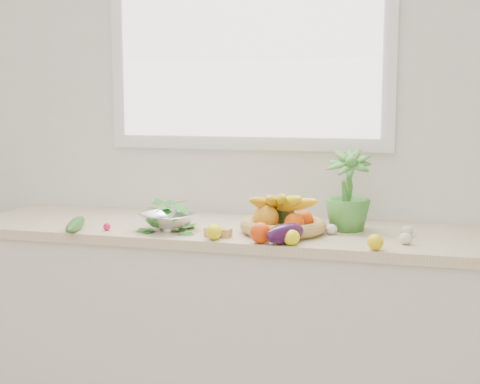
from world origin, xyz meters
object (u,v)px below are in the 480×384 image
(eggplant, at_px, (285,233))
(potted_herb, at_px, (347,191))
(cucumber, at_px, (76,224))
(colander_with_spinach, at_px, (169,216))
(apple, at_px, (167,215))
(fruit_basket, at_px, (282,220))

(eggplant, xyz_separation_m, potted_herb, (0.19, 0.31, 0.12))
(cucumber, relative_size, colander_with_spinach, 0.95)
(eggplant, bearing_deg, colander_with_spinach, 166.85)
(apple, distance_m, cucumber, 0.39)
(cucumber, bearing_deg, potted_herb, 15.72)
(apple, relative_size, fruit_basket, 0.16)
(apple, relative_size, cucumber, 0.26)
(cucumber, xyz_separation_m, fruit_basket, (0.82, 0.18, 0.03))
(cucumber, bearing_deg, fruit_basket, 12.17)
(fruit_basket, height_order, colander_with_spinach, fruit_basket)
(colander_with_spinach, bearing_deg, potted_herb, 15.62)
(apple, xyz_separation_m, eggplant, (0.57, -0.26, 0.00))
(apple, relative_size, colander_with_spinach, 0.25)
(eggplant, xyz_separation_m, fruit_basket, (-0.05, 0.19, 0.01))
(apple, xyz_separation_m, colander_with_spinach, (0.06, -0.14, 0.02))
(potted_herb, distance_m, colander_with_spinach, 0.73)
(cucumber, bearing_deg, colander_with_spinach, 15.92)
(cucumber, distance_m, fruit_basket, 0.84)
(colander_with_spinach, bearing_deg, fruit_basket, 9.06)
(cucumber, bearing_deg, apple, 39.13)
(apple, distance_m, colander_with_spinach, 0.16)
(eggplant, relative_size, cucumber, 0.71)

